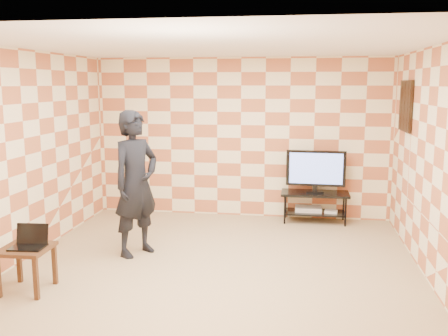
{
  "coord_description": "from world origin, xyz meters",
  "views": [
    {
      "loc": [
        0.99,
        -5.89,
        2.26
      ],
      "look_at": [
        0.0,
        0.6,
        1.15
      ],
      "focal_mm": 40.0,
      "sensor_mm": 36.0,
      "label": 1
    }
  ],
  "objects_px": {
    "person": "(136,183)",
    "tv": "(316,169)",
    "side_table": "(26,255)",
    "tv_stand": "(315,200)"
  },
  "relations": [
    {
      "from": "side_table",
      "to": "person",
      "type": "distance_m",
      "value": 1.67
    },
    {
      "from": "side_table",
      "to": "person",
      "type": "bearing_deg",
      "value": 59.16
    },
    {
      "from": "tv_stand",
      "to": "person",
      "type": "xyz_separation_m",
      "value": [
        -2.39,
        -1.95,
        0.6
      ]
    },
    {
      "from": "person",
      "to": "tv",
      "type": "bearing_deg",
      "value": -19.36
    },
    {
      "from": "person",
      "to": "tv_stand",
      "type": "bearing_deg",
      "value": -19.31
    },
    {
      "from": "tv",
      "to": "side_table",
      "type": "distance_m",
      "value": 4.62
    },
    {
      "from": "tv",
      "to": "side_table",
      "type": "height_order",
      "value": "tv"
    },
    {
      "from": "tv_stand",
      "to": "side_table",
      "type": "height_order",
      "value": "same"
    },
    {
      "from": "tv",
      "to": "person",
      "type": "height_order",
      "value": "person"
    },
    {
      "from": "side_table",
      "to": "tv",
      "type": "bearing_deg",
      "value": 45.87
    }
  ]
}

